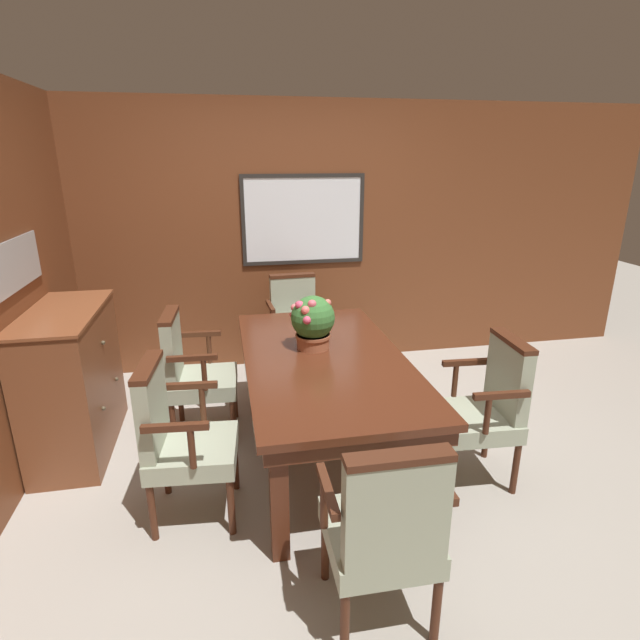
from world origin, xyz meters
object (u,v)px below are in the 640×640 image
object	(u,v)px
chair_right_near	(486,405)
chair_head_far	(296,323)
sideboard_cabinet	(73,381)
chair_head_near	(385,527)
chair_left_far	(192,370)
potted_plant	(313,321)
chair_left_near	(178,435)
dining_table	(324,369)

from	to	relation	value
chair_right_near	chair_head_far	distance (m)	2.01
sideboard_cabinet	chair_head_near	bearing A→B (deg)	-46.98
chair_left_far	potted_plant	world-z (taller)	potted_plant
chair_head_near	chair_head_far	bearing A→B (deg)	-89.90
chair_left_near	chair_head_far	size ratio (longest dim) A/B	1.00
chair_head_near	sideboard_cabinet	world-z (taller)	sideboard_cabinet
chair_right_near	potted_plant	bearing A→B (deg)	-118.82
chair_head_far	chair_head_near	distance (m)	2.69
dining_table	sideboard_cabinet	world-z (taller)	sideboard_cabinet
chair_right_near	potted_plant	distance (m)	1.22
dining_table	sideboard_cabinet	size ratio (longest dim) A/B	1.90
chair_left_near	sideboard_cabinet	size ratio (longest dim) A/B	0.90
chair_head_far	sideboard_cabinet	bearing A→B (deg)	-154.32
chair_head_near	chair_left_far	size ratio (longest dim) A/B	1.00
sideboard_cabinet	dining_table	bearing A→B (deg)	-13.87
chair_left_far	sideboard_cabinet	bearing A→B (deg)	95.25
chair_left_far	chair_left_near	bearing A→B (deg)	-178.97
chair_head_near	potted_plant	distance (m)	1.57
chair_head_far	sideboard_cabinet	xyz separation A→B (m)	(-1.67, -0.93, -0.01)
chair_right_near	chair_left_near	size ratio (longest dim) A/B	1.00
chair_left_near	sideboard_cabinet	world-z (taller)	sideboard_cabinet
chair_left_near	sideboard_cabinet	xyz separation A→B (m)	(-0.76, 0.86, -0.01)
sideboard_cabinet	chair_right_near	bearing A→B (deg)	-18.41
dining_table	chair_head_far	xyz separation A→B (m)	(0.01, 1.34, -0.12)
dining_table	potted_plant	world-z (taller)	potted_plant
chair_left_far	dining_table	bearing A→B (deg)	-113.43
chair_left_near	chair_head_far	distance (m)	2.01
dining_table	potted_plant	distance (m)	0.33
chair_left_near	chair_head_near	distance (m)	1.26
chair_head_near	sideboard_cabinet	bearing A→B (deg)	-46.25
sideboard_cabinet	potted_plant	bearing A→B (deg)	-8.75
dining_table	chair_left_far	size ratio (longest dim) A/B	2.10
chair_left_near	potted_plant	distance (m)	1.13
chair_right_near	chair_head_near	bearing A→B (deg)	-43.06
chair_right_near	chair_head_near	xyz separation A→B (m)	(-0.95, -0.90, 0.00)
chair_right_near	sideboard_cabinet	distance (m)	2.73
chair_left_far	chair_head_far	bearing A→B (deg)	-41.32
chair_right_near	potted_plant	xyz separation A→B (m)	(-0.97, 0.61, 0.40)
chair_head_near	sideboard_cabinet	xyz separation A→B (m)	(-1.64, 1.76, -0.01)
sideboard_cabinet	chair_left_near	bearing A→B (deg)	-48.80
chair_head_far	chair_head_near	world-z (taller)	same
chair_right_near	potted_plant	size ratio (longest dim) A/B	2.58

